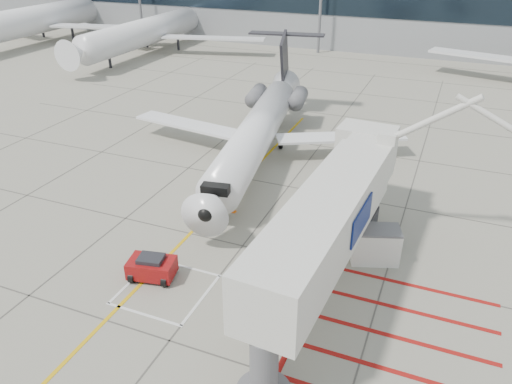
% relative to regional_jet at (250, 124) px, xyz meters
% --- Properties ---
extents(ground_plane, '(260.00, 260.00, 0.00)m').
position_rel_regional_jet_xyz_m(ground_plane, '(3.40, -13.08, -3.82)').
color(ground_plane, gray).
rests_on(ground_plane, ground).
extents(regional_jet, '(27.61, 32.56, 7.64)m').
position_rel_regional_jet_xyz_m(regional_jet, '(0.00, 0.00, 0.00)').
color(regional_jet, white).
rests_on(regional_jet, ground_plane).
extents(jet_bridge, '(9.98, 19.26, 7.50)m').
position_rel_regional_jet_xyz_m(jet_bridge, '(8.68, -11.78, -0.07)').
color(jet_bridge, silver).
rests_on(jet_bridge, ground_plane).
extents(pushback_tug, '(2.59, 1.90, 1.36)m').
position_rel_regional_jet_xyz_m(pushback_tug, '(0.26, -13.50, -3.14)').
color(pushback_tug, maroon).
rests_on(pushback_tug, ground_plane).
extents(baggage_cart, '(2.05, 1.57, 1.15)m').
position_rel_regional_jet_xyz_m(baggage_cart, '(8.91, -5.11, -3.25)').
color(baggage_cart, slate).
rests_on(baggage_cart, ground_plane).
extents(ground_power_unit, '(2.85, 2.20, 1.98)m').
position_rel_regional_jet_xyz_m(ground_power_unit, '(10.53, -7.59, -2.83)').
color(ground_power_unit, white).
rests_on(ground_power_unit, ground_plane).
extents(cone_nose, '(0.33, 0.33, 0.45)m').
position_rel_regional_jet_xyz_m(cone_nose, '(1.32, -5.77, -3.59)').
color(cone_nose, orange).
rests_on(cone_nose, ground_plane).
extents(cone_side, '(0.37, 0.37, 0.51)m').
position_rel_regional_jet_xyz_m(cone_side, '(5.70, -5.91, -3.56)').
color(cone_side, '#F3500C').
rests_on(cone_side, ground_plane).
extents(bg_aircraft_a, '(37.16, 41.29, 12.39)m').
position_rel_regional_jet_xyz_m(bg_aircraft_a, '(-49.11, 32.92, 2.38)').
color(bg_aircraft_a, silver).
rests_on(bg_aircraft_a, ground_plane).
extents(bg_aircraft_b, '(32.69, 36.33, 10.90)m').
position_rel_regional_jet_xyz_m(bg_aircraft_b, '(-29.02, 32.92, 1.63)').
color(bg_aircraft_b, silver).
rests_on(bg_aircraft_b, ground_plane).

